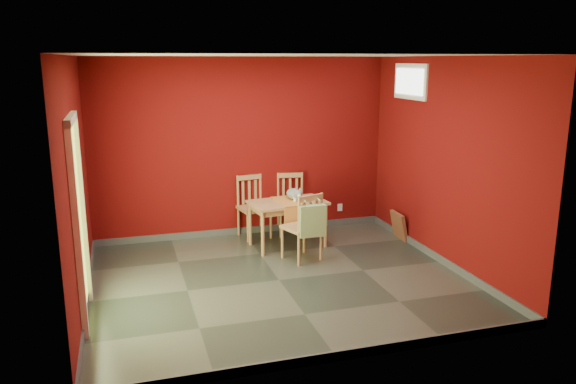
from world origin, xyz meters
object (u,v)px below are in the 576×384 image
object	(u,v)px
dining_table	(288,207)
chair_near	(304,226)
tote_bag	(312,221)
picture_frame	(399,226)
cat	(294,192)
chair_far_left	(253,206)
chair_far_right	(291,203)

from	to	relation	value
dining_table	chair_near	size ratio (longest dim) A/B	1.21
tote_bag	picture_frame	distance (m)	1.81
dining_table	cat	bearing A→B (deg)	35.84
dining_table	chair_far_left	bearing A→B (deg)	120.91
chair_near	picture_frame	bearing A→B (deg)	15.55
chair_far_left	cat	bearing A→B (deg)	-46.44
tote_bag	picture_frame	xyz separation A→B (m)	(1.63, 0.68, -0.41)
dining_table	picture_frame	distance (m)	1.76
chair_far_left	chair_far_right	size ratio (longest dim) A/B	1.00
dining_table	cat	world-z (taller)	cat
tote_bag	chair_near	bearing A→B (deg)	102.31
picture_frame	cat	bearing A→B (deg)	171.00
chair_far_right	picture_frame	bearing A→B (deg)	-27.21
dining_table	picture_frame	world-z (taller)	dining_table
chair_far_left	chair_far_right	bearing A→B (deg)	-1.18
chair_far_left	picture_frame	xyz separation A→B (m)	(2.08, -0.77, -0.28)
chair_far_right	cat	distance (m)	0.60
dining_table	chair_near	xyz separation A→B (m)	(0.04, -0.62, -0.11)
chair_near	tote_bag	size ratio (longest dim) A/B	1.92
chair_far_left	tote_bag	size ratio (longest dim) A/B	1.92
picture_frame	chair_near	bearing A→B (deg)	-164.45
chair_far_left	chair_near	distance (m)	1.30
chair_far_right	chair_near	distance (m)	1.24
tote_bag	chair_far_left	bearing A→B (deg)	107.24
tote_bag	dining_table	bearing A→B (deg)	95.73
dining_table	chair_far_right	size ratio (longest dim) A/B	1.22
tote_bag	cat	bearing A→B (deg)	87.33
chair_far_right	chair_near	bearing A→B (deg)	-99.32
chair_near	cat	bearing A→B (deg)	82.81
chair_near	cat	xyz separation A→B (m)	(0.09, 0.72, 0.30)
dining_table	cat	size ratio (longest dim) A/B	2.63
chair_far_right	tote_bag	size ratio (longest dim) A/B	1.91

